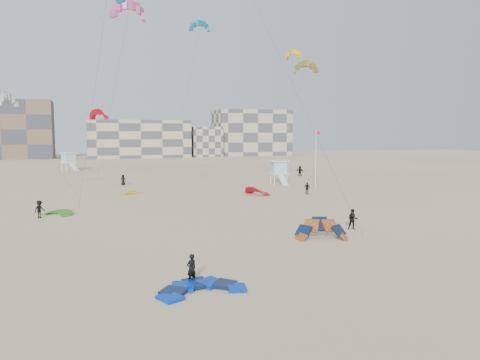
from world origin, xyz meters
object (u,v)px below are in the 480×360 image
object	(u,v)px
kitesurfer_main	(191,269)
kite_ground_blue	(201,292)
lifeguard_tower_near	(279,172)
kite_ground_orange	(322,239)

from	to	relation	value
kitesurfer_main	kite_ground_blue	bearing A→B (deg)	73.50
lifeguard_tower_near	kite_ground_blue	bearing A→B (deg)	-111.17
lifeguard_tower_near	kitesurfer_main	bearing A→B (deg)	-112.13
kite_ground_blue	kitesurfer_main	xyz separation A→B (m)	(-0.19, 1.42, 0.81)
kite_ground_orange	kitesurfer_main	bearing A→B (deg)	-132.72
kite_ground_blue	kitesurfer_main	size ratio (longest dim) A/B	2.65
kitesurfer_main	lifeguard_tower_near	size ratio (longest dim) A/B	0.31
kite_ground_orange	kitesurfer_main	distance (m)	13.71
kite_ground_orange	lifeguard_tower_near	distance (m)	37.92
kite_ground_orange	kitesurfer_main	world-z (taller)	kite_ground_orange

